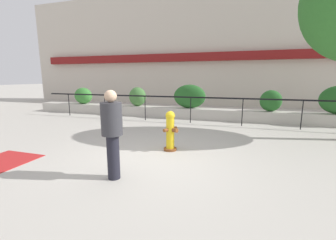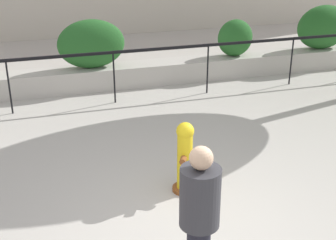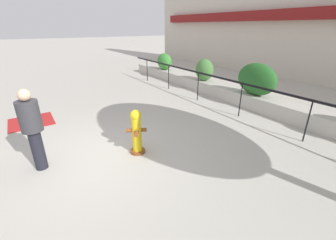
{
  "view_description": "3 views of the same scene",
  "coord_description": "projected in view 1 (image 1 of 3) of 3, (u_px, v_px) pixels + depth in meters",
  "views": [
    {
      "loc": [
        1.97,
        -4.61,
        1.95
      ],
      "look_at": [
        0.11,
        1.3,
        0.78
      ],
      "focal_mm": 24.0,
      "sensor_mm": 36.0,
      "label": 1
    },
    {
      "loc": [
        -1.71,
        -4.57,
        3.62
      ],
      "look_at": [
        0.48,
        2.54,
        0.48
      ],
      "focal_mm": 50.0,
      "sensor_mm": 36.0,
      "label": 2
    },
    {
      "loc": [
        4.58,
        -0.94,
        2.81
      ],
      "look_at": [
        0.7,
        1.6,
        0.86
      ],
      "focal_mm": 24.0,
      "sensor_mm": 36.0,
      "label": 3
    }
  ],
  "objects": [
    {
      "name": "ground_plane",
      "position": [
        147.0,
        162.0,
        5.27
      ],
      "size": [
        120.0,
        120.0,
        0.0
      ],
      "primitive_type": "plane",
      "color": "#B2ADA3"
    },
    {
      "name": "hedge_bush_0",
      "position": [
        83.0,
        96.0,
        12.6
      ],
      "size": [
        1.06,
        0.7,
        0.9
      ],
      "primitive_type": "ellipsoid",
      "color": "#387F33",
      "rests_on": "planter_wall_low"
    },
    {
      "name": "fire_hydrant",
      "position": [
        170.0,
        130.0,
        6.03
      ],
      "size": [
        0.49,
        0.47,
        1.08
      ],
      "color": "brown",
      "rests_on": "ground"
    },
    {
      "name": "hedge_bush_3",
      "position": [
        271.0,
        101.0,
        9.73
      ],
      "size": [
        0.91,
        0.6,
        0.92
      ],
      "primitive_type": "ellipsoid",
      "color": "#235B23",
      "rests_on": "planter_wall_low"
    },
    {
      "name": "building_facade",
      "position": [
        212.0,
        48.0,
        15.75
      ],
      "size": [
        30.0,
        1.36,
        8.0
      ],
      "color": "beige",
      "rests_on": "ground"
    },
    {
      "name": "hedge_bush_2",
      "position": [
        190.0,
        96.0,
        10.78
      ],
      "size": [
        1.55,
        0.65,
        1.13
      ],
      "primitive_type": "ellipsoid",
      "color": "#235B23",
      "rests_on": "planter_wall_low"
    },
    {
      "name": "fence_railing_segment",
      "position": [
        191.0,
        100.0,
        9.67
      ],
      "size": [
        15.0,
        0.05,
        1.15
      ],
      "color": "black",
      "rests_on": "ground"
    },
    {
      "name": "hedge_bush_1",
      "position": [
        138.0,
        97.0,
        11.6
      ],
      "size": [
        0.91,
        0.7,
        0.97
      ],
      "primitive_type": "ellipsoid",
      "color": "#427538",
      "rests_on": "planter_wall_low"
    },
    {
      "name": "pedestrian",
      "position": [
        112.0,
        129.0,
        4.25
      ],
      "size": [
        0.54,
        0.54,
        1.73
      ],
      "color": "black",
      "rests_on": "ground"
    },
    {
      "name": "tactile_warning_pad",
      "position": [
        3.0,
        161.0,
        5.3
      ],
      "size": [
        1.26,
        1.26,
        0.01
      ],
      "primitive_type": "cube",
      "color": "#B22323",
      "rests_on": "ground"
    },
    {
      "name": "planter_wall_low",
      "position": [
        195.0,
        113.0,
        10.84
      ],
      "size": [
        18.0,
        0.7,
        0.5
      ],
      "primitive_type": "cube",
      "color": "#B7B2A8",
      "rests_on": "ground"
    }
  ]
}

